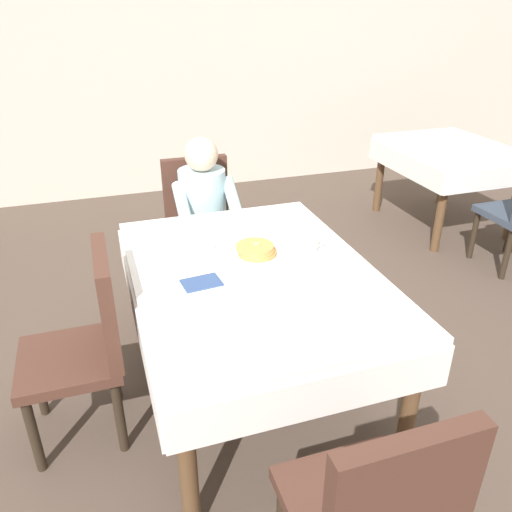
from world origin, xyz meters
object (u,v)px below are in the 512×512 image
(diner_person, at_px, (205,208))
(knife_right_of_plate, at_px, (294,253))
(dining_table_main, at_px, (253,286))
(background_table_far, at_px, (448,158))
(breakfast_stack, at_px, (256,250))
(spoon_near_edge, at_px, (275,285))
(cup_coffee, at_px, (311,244))
(fork_left_of_plate, at_px, (220,265))
(syrup_pitcher, at_px, (209,245))
(chair_left_side, at_px, (89,337))
(chair_diner, at_px, (200,219))
(plate_breakfast, at_px, (256,256))

(diner_person, relative_size, knife_right_of_plate, 5.60)
(dining_table_main, xyz_separation_m, background_table_far, (2.32, 1.61, -0.03))
(breakfast_stack, bearing_deg, spoon_near_edge, -91.45)
(spoon_near_edge, distance_m, background_table_far, 2.89)
(cup_coffee, distance_m, fork_left_of_plate, 0.47)
(syrup_pitcher, relative_size, knife_right_of_plate, 0.40)
(breakfast_stack, relative_size, spoon_near_edge, 1.33)
(chair_left_side, xyz_separation_m, knife_right_of_plate, (1.01, 0.09, 0.21))
(chair_left_side, distance_m, spoon_near_edge, 0.86)
(syrup_pitcher, xyz_separation_m, background_table_far, (2.47, 1.37, -0.15))
(background_table_far, bearing_deg, diner_person, -165.59)
(syrup_pitcher, height_order, knife_right_of_plate, syrup_pitcher)
(knife_right_of_plate, height_order, spoon_near_edge, same)
(cup_coffee, relative_size, background_table_far, 0.10)
(diner_person, bearing_deg, cup_coffee, 109.76)
(background_table_far, bearing_deg, knife_right_of_plate, -143.87)
(diner_person, bearing_deg, knife_right_of_plate, 104.66)
(breakfast_stack, bearing_deg, chair_diner, 92.90)
(chair_left_side, distance_m, fork_left_of_plate, 0.67)
(dining_table_main, xyz_separation_m, syrup_pitcher, (-0.15, 0.24, 0.13))
(dining_table_main, xyz_separation_m, knife_right_of_plate, (0.24, 0.09, 0.09))
(fork_left_of_plate, bearing_deg, background_table_far, -59.43)
(fork_left_of_plate, xyz_separation_m, spoon_near_edge, (0.18, -0.27, 0.00))
(dining_table_main, xyz_separation_m, plate_breakfast, (0.05, 0.11, 0.10))
(diner_person, height_order, spoon_near_edge, diner_person)
(chair_left_side, xyz_separation_m, cup_coffee, (1.10, 0.09, 0.25))
(dining_table_main, height_order, fork_left_of_plate, fork_left_of_plate)
(diner_person, distance_m, breakfast_stack, 0.91)
(chair_left_side, height_order, cup_coffee, chair_left_side)
(plate_breakfast, distance_m, cup_coffee, 0.28)
(dining_table_main, height_order, background_table_far, same)
(diner_person, height_order, breakfast_stack, diner_person)
(diner_person, bearing_deg, background_table_far, -165.59)
(syrup_pitcher, bearing_deg, spoon_near_edge, -64.83)
(chair_diner, relative_size, spoon_near_edge, 6.20)
(breakfast_stack, xyz_separation_m, syrup_pitcher, (-0.20, 0.13, -0.00))
(cup_coffee, height_order, knife_right_of_plate, cup_coffee)
(chair_left_side, relative_size, spoon_near_edge, 6.20)
(syrup_pitcher, distance_m, fork_left_of_plate, 0.16)
(chair_left_side, relative_size, syrup_pitcher, 11.62)
(chair_diner, bearing_deg, spoon_near_edge, 91.96)
(dining_table_main, height_order, diner_person, diner_person)
(fork_left_of_plate, distance_m, knife_right_of_plate, 0.38)
(diner_person, xyz_separation_m, fork_left_of_plate, (-0.14, -0.92, 0.07))
(dining_table_main, bearing_deg, plate_breakfast, 64.80)
(plate_breakfast, distance_m, knife_right_of_plate, 0.19)
(chair_diner, xyz_separation_m, cup_coffee, (0.33, -1.08, 0.25))
(cup_coffee, bearing_deg, chair_left_side, -175.29)
(diner_person, height_order, syrup_pitcher, diner_person)
(plate_breakfast, height_order, background_table_far, plate_breakfast)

